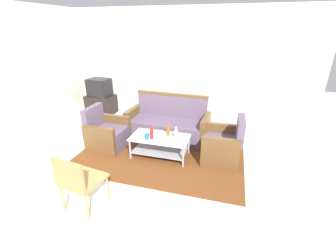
{
  "coord_description": "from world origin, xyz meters",
  "views": [
    {
      "loc": [
        1.17,
        -3.0,
        2.32
      ],
      "look_at": [
        0.12,
        0.69,
        0.65
      ],
      "focal_mm": 24.43,
      "sensor_mm": 36.0,
      "label": 1
    }
  ],
  "objects_px": {
    "armchair_right": "(223,146)",
    "coffee_table": "(160,144)",
    "bottle_clear": "(176,134)",
    "couch": "(168,125)",
    "armchair_left": "(107,134)",
    "television": "(99,87)",
    "bottle_brown": "(168,131)",
    "cup": "(147,137)",
    "wicker_chair": "(78,179)",
    "tv_stand": "(101,104)",
    "bottle_red": "(152,133)"
  },
  "relations": [
    {
      "from": "cup",
      "to": "coffee_table",
      "type": "bearing_deg",
      "value": 33.87
    },
    {
      "from": "bottle_red",
      "to": "bottle_brown",
      "type": "relative_size",
      "value": 1.07
    },
    {
      "from": "cup",
      "to": "television",
      "type": "bearing_deg",
      "value": 137.09
    },
    {
      "from": "bottle_brown",
      "to": "cup",
      "type": "distance_m",
      "value": 0.43
    },
    {
      "from": "coffee_table",
      "to": "couch",
      "type": "bearing_deg",
      "value": 94.88
    },
    {
      "from": "bottle_clear",
      "to": "television",
      "type": "xyz_separation_m",
      "value": [
        -2.68,
        1.84,
        0.26
      ]
    },
    {
      "from": "tv_stand",
      "to": "television",
      "type": "bearing_deg",
      "value": 83.99
    },
    {
      "from": "bottle_clear",
      "to": "wicker_chair",
      "type": "distance_m",
      "value": 1.91
    },
    {
      "from": "couch",
      "to": "tv_stand",
      "type": "height_order",
      "value": "couch"
    },
    {
      "from": "armchair_right",
      "to": "bottle_red",
      "type": "distance_m",
      "value": 1.34
    },
    {
      "from": "bottle_brown",
      "to": "tv_stand",
      "type": "distance_m",
      "value": 3.07
    },
    {
      "from": "armchair_right",
      "to": "television",
      "type": "bearing_deg",
      "value": 63.62
    },
    {
      "from": "bottle_red",
      "to": "coffee_table",
      "type": "bearing_deg",
      "value": 39.18
    },
    {
      "from": "armchair_left",
      "to": "bottle_brown",
      "type": "height_order",
      "value": "armchair_left"
    },
    {
      "from": "armchair_left",
      "to": "bottle_brown",
      "type": "relative_size",
      "value": 3.24
    },
    {
      "from": "armchair_left",
      "to": "armchair_right",
      "type": "relative_size",
      "value": 1.0
    },
    {
      "from": "bottle_red",
      "to": "cup",
      "type": "relative_size",
      "value": 2.81
    },
    {
      "from": "tv_stand",
      "to": "couch",
      "type": "bearing_deg",
      "value": -24.35
    },
    {
      "from": "armchair_left",
      "to": "wicker_chair",
      "type": "relative_size",
      "value": 1.01
    },
    {
      "from": "bottle_brown",
      "to": "tv_stand",
      "type": "height_order",
      "value": "bottle_brown"
    },
    {
      "from": "armchair_right",
      "to": "tv_stand",
      "type": "height_order",
      "value": "armchair_right"
    },
    {
      "from": "bottle_clear",
      "to": "wicker_chair",
      "type": "relative_size",
      "value": 0.27
    },
    {
      "from": "armchair_left",
      "to": "wicker_chair",
      "type": "bearing_deg",
      "value": 19.48
    },
    {
      "from": "bottle_clear",
      "to": "couch",
      "type": "bearing_deg",
      "value": 115.35
    },
    {
      "from": "armchair_right",
      "to": "cup",
      "type": "bearing_deg",
      "value": 103.24
    },
    {
      "from": "armchair_right",
      "to": "wicker_chair",
      "type": "relative_size",
      "value": 1.01
    },
    {
      "from": "television",
      "to": "wicker_chair",
      "type": "bearing_deg",
      "value": 122.87
    },
    {
      "from": "bottle_brown",
      "to": "bottle_clear",
      "type": "bearing_deg",
      "value": -24.76
    },
    {
      "from": "cup",
      "to": "television",
      "type": "height_order",
      "value": "television"
    },
    {
      "from": "bottle_clear",
      "to": "wicker_chair",
      "type": "bearing_deg",
      "value": -118.29
    },
    {
      "from": "couch",
      "to": "television",
      "type": "relative_size",
      "value": 2.85
    },
    {
      "from": "armchair_left",
      "to": "armchair_right",
      "type": "height_order",
      "value": "same"
    },
    {
      "from": "armchair_left",
      "to": "coffee_table",
      "type": "xyz_separation_m",
      "value": [
        1.17,
        -0.06,
        -0.02
      ]
    },
    {
      "from": "armchair_left",
      "to": "bottle_red",
      "type": "xyz_separation_m",
      "value": [
        1.05,
        -0.16,
        0.23
      ]
    },
    {
      "from": "armchair_left",
      "to": "armchair_right",
      "type": "distance_m",
      "value": 2.34
    },
    {
      "from": "bottle_clear",
      "to": "tv_stand",
      "type": "bearing_deg",
      "value": 145.66
    },
    {
      "from": "armchair_right",
      "to": "bottle_brown",
      "type": "height_order",
      "value": "armchair_right"
    },
    {
      "from": "armchair_right",
      "to": "tv_stand",
      "type": "xyz_separation_m",
      "value": [
        -3.54,
        1.66,
        -0.03
      ]
    },
    {
      "from": "bottle_clear",
      "to": "bottle_brown",
      "type": "height_order",
      "value": "bottle_brown"
    },
    {
      "from": "armchair_right",
      "to": "coffee_table",
      "type": "distance_m",
      "value": 1.18
    },
    {
      "from": "bottle_clear",
      "to": "television",
      "type": "relative_size",
      "value": 0.35
    },
    {
      "from": "television",
      "to": "coffee_table",
      "type": "bearing_deg",
      "value": 147.76
    },
    {
      "from": "armchair_right",
      "to": "coffee_table",
      "type": "relative_size",
      "value": 0.77
    },
    {
      "from": "couch",
      "to": "tv_stand",
      "type": "xyz_separation_m",
      "value": [
        -2.31,
        1.05,
        -0.06
      ]
    },
    {
      "from": "couch",
      "to": "wicker_chair",
      "type": "distance_m",
      "value": 2.53
    },
    {
      "from": "couch",
      "to": "armchair_right",
      "type": "bearing_deg",
      "value": 156.04
    },
    {
      "from": "bottle_brown",
      "to": "couch",
      "type": "bearing_deg",
      "value": 105.88
    },
    {
      "from": "bottle_brown",
      "to": "wicker_chair",
      "type": "relative_size",
      "value": 0.31
    },
    {
      "from": "coffee_table",
      "to": "bottle_clear",
      "type": "xyz_separation_m",
      "value": [
        0.3,
        0.04,
        0.22
      ]
    },
    {
      "from": "coffee_table",
      "to": "tv_stand",
      "type": "bearing_deg",
      "value": 141.78
    }
  ]
}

